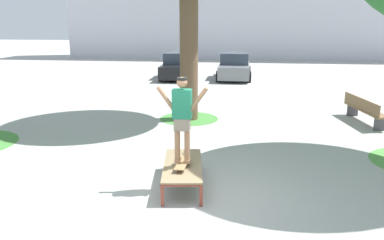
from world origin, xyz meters
TOP-DOWN VIEW (x-y plane):
  - ground_plane at (0.00, 0.00)m, footprint 120.00×120.00m
  - skate_box at (-0.11, 0.71)m, footprint 1.00×1.98m
  - skateboard at (-0.10, 0.57)m, footprint 0.22×0.81m
  - skater at (-0.10, 0.57)m, footprint 1.00×0.29m
  - grass_patch_mid_back at (-0.73, 6.27)m, footprint 2.01×2.01m
  - car_black at (-2.64, 15.92)m, footprint 2.01×4.24m
  - car_grey at (0.60, 16.12)m, footprint 1.93×4.21m
  - park_bench at (5.07, 6.45)m, footprint 0.83×2.44m

SIDE VIEW (x-z plane):
  - ground_plane at x=0.00m, z-range 0.00..0.00m
  - grass_patch_mid_back at x=-0.73m, z-range 0.00..0.01m
  - skate_box at x=-0.11m, z-range 0.18..0.64m
  - park_bench at x=5.07m, z-range 0.03..0.86m
  - skateboard at x=-0.10m, z-range 0.49..0.58m
  - car_black at x=-2.64m, z-range -0.06..1.44m
  - car_grey at x=0.60m, z-range -0.06..1.44m
  - skater at x=-0.10m, z-range 0.68..2.38m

